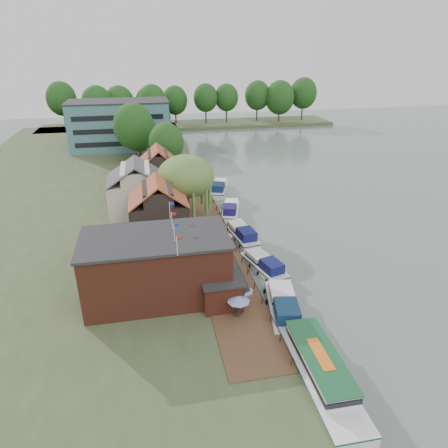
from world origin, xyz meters
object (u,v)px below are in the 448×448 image
cottage_b (137,187)px  cruiser_3 (231,208)px  cottage_c (159,170)px  pub (175,265)px  cruiser_2 (242,232)px  umbrella_0 (238,306)px  cruiser_4 (219,187)px  swan (328,352)px  umbrella_4 (225,240)px  umbrella_1 (242,296)px  cruiser_1 (264,263)px  umbrella_2 (227,276)px  cruiser_0 (284,304)px  cottage_a (159,209)px  umbrella_3 (228,268)px  willow (186,189)px  tour_boat (322,372)px  hotel_block (120,125)px

cottage_b → cruiser_3: 15.85m
cottage_c → pub: bearing=-90.0°
cruiser_2 → cottage_b: bearing=133.5°
umbrella_0 → cruiser_4: umbrella_0 is taller
swan → cottage_b: bearing=115.2°
umbrella_4 → cruiser_2: (3.32, 4.20, -1.11)m
umbrella_0 → umbrella_1: 1.88m
cruiser_1 → swan: (1.67, -15.50, -0.90)m
umbrella_1 → umbrella_2: size_ratio=1.00×
umbrella_4 → cruiser_4: bearing=81.0°
umbrella_0 → umbrella_1: bearing=64.3°
cruiser_0 → cruiser_3: 27.89m
umbrella_0 → umbrella_2: same height
cruiser_2 → swan: size_ratio=22.21×
cottage_a → umbrella_3: 15.17m
cruiser_1 → pub: bearing=-175.3°
umbrella_4 → willow: bearing=110.1°
cottage_c → umbrella_1: bearing=-80.2°
tour_boat → cottage_b: bearing=111.3°
cruiser_3 → tour_boat: 37.71m
umbrella_2 → cruiser_1: umbrella_2 is taller
hotel_block → umbrella_0: bearing=-79.8°
hotel_block → umbrella_3: size_ratio=10.69×
cruiser_4 → tour_boat: tour_boat is taller
umbrella_4 → cruiser_2: 5.46m
cruiser_2 → umbrella_1: bearing=-112.1°
umbrella_3 → cottage_a: bearing=119.5°
cruiser_4 → tour_boat: (-0.60, -48.92, 0.23)m
cruiser_2 → cruiser_3: bearing=78.9°
cottage_c → cruiser_4: 12.11m
tour_boat → cruiser_1: bearing=89.0°
umbrella_4 → cruiser_0: 14.51m
cottage_b → cruiser_4: bearing=31.2°
cottage_a → willow: 6.80m
cottage_c → cruiser_1: cottage_c is taller
cottage_b → umbrella_2: cottage_b is taller
umbrella_0 → tour_boat: size_ratio=0.18×
umbrella_1 → cruiser_3: bearing=80.3°
umbrella_0 → tour_boat: 10.43m
cottage_a → umbrella_0: (6.75, -20.50, -2.96)m
umbrella_4 → swan: umbrella_4 is taller
cruiser_0 → cruiser_3: bearing=100.1°
umbrella_4 → cruiser_4: size_ratio=0.24×
umbrella_2 → umbrella_4: size_ratio=1.00×
umbrella_0 → umbrella_4: same height
pub → tour_boat: 18.44m
pub → cruiser_3: (11.18, 23.12, -3.53)m
cruiser_2 → cruiser_4: cruiser_4 is taller
cruiser_0 → cruiser_4: (0.55, 39.10, -0.11)m
tour_boat → willow: bearing=102.8°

